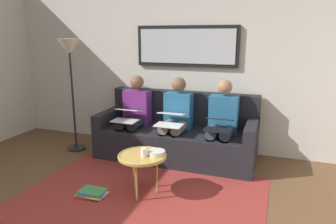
# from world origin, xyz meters

# --- Properties ---
(wall_rear) EXTENTS (6.00, 0.12, 2.60)m
(wall_rear) POSITION_xyz_m (0.00, -2.60, 1.30)
(wall_rear) COLOR beige
(wall_rear) RESTS_ON ground_plane
(area_rug) EXTENTS (2.60, 1.80, 0.01)m
(area_rug) POSITION_xyz_m (0.00, -0.85, 0.00)
(area_rug) COLOR maroon
(area_rug) RESTS_ON ground_plane
(couch) EXTENTS (2.20, 0.90, 0.90)m
(couch) POSITION_xyz_m (0.00, -2.12, 0.31)
(couch) COLOR black
(couch) RESTS_ON ground_plane
(framed_mirror) EXTENTS (1.53, 0.05, 0.59)m
(framed_mirror) POSITION_xyz_m (0.00, -2.51, 1.55)
(framed_mirror) COLOR black
(coffee_table) EXTENTS (0.52, 0.52, 0.47)m
(coffee_table) POSITION_xyz_m (0.01, -0.90, 0.44)
(coffee_table) COLOR tan
(coffee_table) RESTS_ON ground_plane
(cup) EXTENTS (0.07, 0.07, 0.09)m
(cup) POSITION_xyz_m (-0.02, -0.88, 0.50)
(cup) COLOR silver
(cup) RESTS_ON coffee_table
(bowl) EXTENTS (0.19, 0.19, 0.05)m
(bowl) POSITION_xyz_m (-0.13, -0.96, 0.48)
(bowl) COLOR beige
(bowl) RESTS_ON coffee_table
(person_left) EXTENTS (0.38, 0.58, 1.14)m
(person_left) POSITION_xyz_m (-0.64, -2.05, 0.61)
(person_left) COLOR #235B84
(person_left) RESTS_ON couch
(laptop_black) EXTENTS (0.33, 0.33, 0.14)m
(laptop_black) POSITION_xyz_m (-0.64, -1.80, 0.63)
(laptop_black) COLOR black
(person_middle) EXTENTS (0.38, 0.58, 1.14)m
(person_middle) POSITION_xyz_m (0.00, -2.05, 0.61)
(person_middle) COLOR #235B84
(person_middle) RESTS_ON couch
(laptop_white) EXTENTS (0.36, 0.38, 0.16)m
(laptop_white) POSITION_xyz_m (0.00, -1.81, 0.63)
(laptop_white) COLOR white
(person_right) EXTENTS (0.38, 0.58, 1.14)m
(person_right) POSITION_xyz_m (0.64, -2.05, 0.61)
(person_right) COLOR #66236B
(person_right) RESTS_ON couch
(laptop_silver) EXTENTS (0.34, 0.37, 0.16)m
(laptop_silver) POSITION_xyz_m (0.64, -1.81, 0.63)
(laptop_silver) COLOR silver
(magazine_stack) EXTENTS (0.33, 0.27, 0.05)m
(magazine_stack) POSITION_xyz_m (0.52, -0.68, 0.03)
(magazine_stack) COLOR red
(magazine_stack) RESTS_ON ground_plane
(standing_lamp) EXTENTS (0.32, 0.32, 1.66)m
(standing_lamp) POSITION_xyz_m (1.55, -1.85, 1.37)
(standing_lamp) COLOR black
(standing_lamp) RESTS_ON ground_plane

